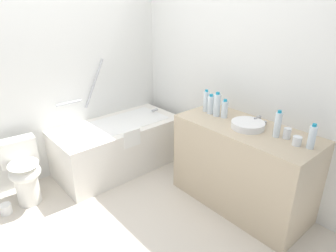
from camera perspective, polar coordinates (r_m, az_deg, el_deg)
ground_plane at (r=2.99m, az=-8.47°, el=-18.65°), size 3.86×3.86×0.00m
wall_back_tiled at (r=3.58m, az=-22.13°, el=9.93°), size 3.26×0.10×2.52m
wall_right_mirror at (r=3.32m, az=12.36°, el=10.16°), size 0.10×3.08×2.52m
bathtub at (r=3.75m, az=-9.59°, el=-3.48°), size 1.52×0.74×1.33m
toilet at (r=3.41m, az=-26.11°, el=-7.86°), size 0.37×0.50×0.68m
vanity_counter at (r=3.09m, az=14.10°, el=-7.61°), size 0.62×1.37×0.87m
sink_basin at (r=2.86m, az=15.17°, el=0.20°), size 0.31×0.31×0.06m
sink_faucet at (r=3.00m, az=17.19°, el=1.15°), size 0.11×0.15×0.08m
water_bottle_0 at (r=3.13m, az=8.25°, el=4.12°), size 0.07×0.07×0.21m
water_bottle_1 at (r=3.06m, az=9.45°, el=4.05°), size 0.07×0.07×0.25m
water_bottle_2 at (r=2.73m, az=20.43°, el=0.28°), size 0.06×0.06×0.24m
water_bottle_3 at (r=3.18m, az=7.37°, el=4.79°), size 0.06×0.06×0.24m
water_bottle_4 at (r=2.63m, az=26.07°, el=-1.91°), size 0.06×0.06×0.21m
water_bottle_5 at (r=3.04m, az=10.88°, el=3.23°), size 0.07×0.07×0.20m
drinking_glass_0 at (r=2.75m, az=22.02°, el=-1.30°), size 0.07×0.07×0.09m
drinking_glass_1 at (r=2.66m, az=23.66°, el=-2.65°), size 0.07×0.07×0.08m
toilet_paper_roll at (r=3.47m, az=-28.85°, el=-13.87°), size 0.11×0.11×0.11m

